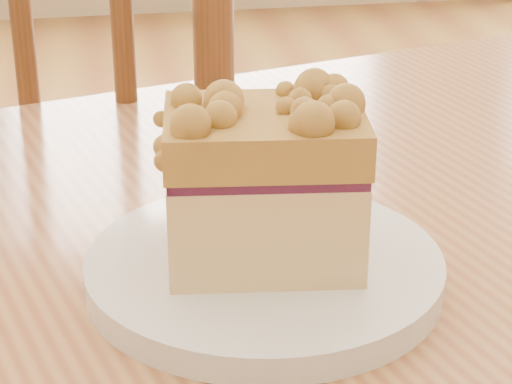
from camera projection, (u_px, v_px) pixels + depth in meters
cafe_chair_main at (89, 246)px, 1.21m from camera, size 0.56×0.56×1.00m
plate at (264, 271)px, 0.63m from camera, size 0.23×0.23×0.02m
cake_slice at (262, 175)px, 0.61m from camera, size 0.14×0.10×0.11m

